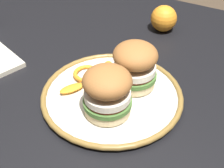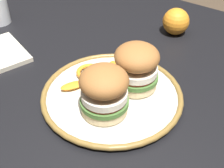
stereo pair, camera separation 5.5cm
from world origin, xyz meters
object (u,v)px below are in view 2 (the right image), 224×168
(dinner_plate, at_px, (112,95))
(sandwich_half_right, at_px, (104,90))
(dining_table, at_px, (92,109))
(whole_orange, at_px, (176,21))
(sandwich_half_left, at_px, (136,66))

(dinner_plate, relative_size, sandwich_half_right, 2.95)
(dining_table, xyz_separation_m, sandwich_half_right, (-0.10, 0.08, 0.16))
(dining_table, height_order, sandwich_half_right, sandwich_half_right)
(dining_table, distance_m, whole_orange, 0.34)
(dining_table, xyz_separation_m, whole_orange, (-0.06, -0.31, 0.13))
(sandwich_half_right, distance_m, whole_orange, 0.39)
(dinner_plate, xyz_separation_m, sandwich_half_right, (-0.02, 0.05, 0.06))
(dining_table, relative_size, dinner_plate, 3.75)
(whole_orange, bearing_deg, dinner_plate, 92.84)
(sandwich_half_right, bearing_deg, dinner_plate, -69.95)
(sandwich_half_left, xyz_separation_m, sandwich_half_right, (0.01, 0.10, 0.00))
(dinner_plate, distance_m, sandwich_half_right, 0.08)
(sandwich_half_left, distance_m, sandwich_half_right, 0.10)
(dinner_plate, bearing_deg, dining_table, -16.24)
(dining_table, relative_size, sandwich_half_left, 11.23)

